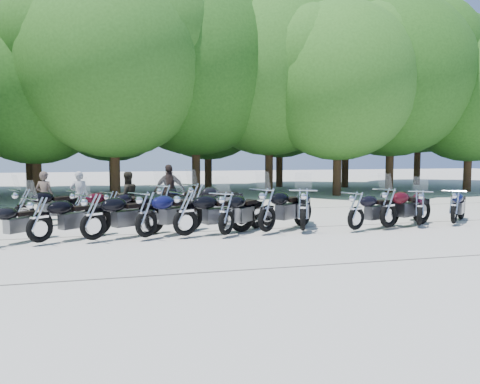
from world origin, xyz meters
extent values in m
plane|color=#A7A497|center=(0.00, 0.00, 0.00)|extent=(90.00, 90.00, 0.00)
cylinder|color=#3A2614|center=(-7.25, 12.84, 1.65)|extent=(0.44, 0.44, 3.31)
sphere|color=#286319|center=(-7.25, 12.84, 5.32)|extent=(7.31, 7.31, 7.31)
cylinder|color=#3A2614|center=(-3.57, 11.24, 1.97)|extent=(0.44, 0.44, 3.93)
sphere|color=#357721|center=(-3.57, 11.24, 6.33)|extent=(8.70, 8.70, 8.70)
cylinder|color=#3A2614|center=(0.54, 13.09, 2.06)|extent=(0.44, 0.44, 4.13)
sphere|color=#286319|center=(0.54, 13.09, 6.64)|extent=(9.13, 9.13, 9.13)
cylinder|color=#3A2614|center=(4.61, 13.20, 2.05)|extent=(0.44, 0.44, 4.09)
sphere|color=#357721|center=(4.61, 13.20, 6.58)|extent=(9.04, 9.04, 9.04)
cylinder|color=#3A2614|center=(7.55, 10.82, 1.81)|extent=(0.44, 0.44, 3.62)
sphere|color=#357721|center=(7.55, 10.82, 5.82)|extent=(8.00, 8.00, 8.00)
cylinder|color=#3A2614|center=(11.20, 11.78, 1.99)|extent=(0.44, 0.44, 3.98)
sphere|color=#286319|center=(11.20, 11.78, 6.40)|extent=(8.79, 8.79, 8.79)
cylinder|color=#3A2614|center=(15.83, 11.20, 1.70)|extent=(0.44, 0.44, 3.41)
sphere|color=#286319|center=(15.83, 11.20, 5.48)|extent=(7.53, 7.53, 7.53)
cylinder|color=#3A2614|center=(-8.29, 16.97, 1.76)|extent=(0.44, 0.44, 3.52)
sphere|color=#357721|center=(-8.29, 16.97, 5.66)|extent=(7.78, 7.78, 7.78)
cylinder|color=#3A2614|center=(-3.76, 16.43, 1.71)|extent=(0.44, 0.44, 3.42)
sphere|color=#286319|center=(-3.76, 16.43, 5.50)|extent=(7.56, 7.56, 7.56)
cylinder|color=#3A2614|center=(1.80, 16.47, 1.78)|extent=(0.44, 0.44, 3.56)
sphere|color=#286319|center=(1.80, 16.47, 5.73)|extent=(7.88, 7.88, 7.88)
cylinder|color=#3A2614|center=(6.69, 17.47, 1.88)|extent=(0.44, 0.44, 3.76)
sphere|color=#286319|center=(6.69, 17.47, 6.04)|extent=(8.31, 8.31, 8.31)
cylinder|color=#3A2614|center=(10.68, 16.09, 1.81)|extent=(0.44, 0.44, 3.63)
sphere|color=#357721|center=(10.68, 16.09, 5.83)|extent=(8.02, 8.02, 8.02)
cylinder|color=#3A2614|center=(16.61, 17.02, 2.19)|extent=(0.44, 0.44, 4.37)
sphere|color=#286319|center=(16.61, 17.02, 7.03)|extent=(9.67, 9.67, 9.67)
imported|color=brown|center=(-5.74, 4.90, 0.81)|extent=(0.69, 0.57, 1.63)
imported|color=black|center=(-3.12, 4.23, 0.80)|extent=(0.94, 0.84, 1.61)
imported|color=black|center=(-1.68, 4.83, 0.91)|extent=(1.12, 0.60, 1.82)
imported|color=#9B9A9D|center=(-4.66, 4.89, 0.81)|extent=(0.60, 0.40, 1.62)
camera|label=1|loc=(-3.27, -11.43, 2.23)|focal=35.00mm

